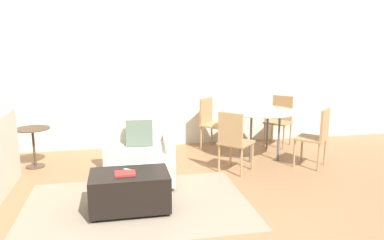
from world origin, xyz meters
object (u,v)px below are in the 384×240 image
(dining_chair_far_right, at_px, (280,117))
(side_table, at_px, (33,140))
(tv_remote_primary, at_px, (129,170))
(dining_table, at_px, (260,115))
(dining_chair_far_left, at_px, (211,120))
(book_stack, at_px, (125,173))
(dining_chair_near_left, at_px, (233,138))
(dining_chair_near_right, at_px, (317,134))
(armchair, at_px, (140,157))
(ottoman, at_px, (130,190))

(dining_chair_far_right, bearing_deg, side_table, -173.72)
(dining_chair_far_right, bearing_deg, tv_remote_primary, -142.22)
(dining_table, bearing_deg, dining_chair_far_left, 135.00)
(book_stack, bearing_deg, dining_chair_near_left, 32.50)
(book_stack, height_order, dining_chair_near_right, dining_chair_near_right)
(tv_remote_primary, xyz_separation_m, side_table, (-1.36, 1.71, -0.02))
(armchair, distance_m, dining_chair_far_left, 1.92)
(tv_remote_primary, bearing_deg, dining_chair_far_left, 55.35)
(side_table, xyz_separation_m, dining_table, (3.51, -0.19, 0.27))
(dining_chair_far_left, height_order, dining_chair_far_right, same)
(dining_chair_far_left, bearing_deg, dining_chair_near_left, -90.00)
(tv_remote_primary, xyz_separation_m, dining_chair_near_right, (2.80, 0.87, 0.07))
(book_stack, relative_size, dining_chair_near_left, 0.25)
(side_table, bearing_deg, armchair, -30.95)
(armchair, xyz_separation_m, book_stack, (-0.22, -0.91, 0.10))
(armchair, bearing_deg, dining_chair_near_left, 3.13)
(armchair, distance_m, side_table, 1.78)
(book_stack, xyz_separation_m, dining_table, (2.20, 1.64, 0.25))
(armchair, bearing_deg, dining_table, 20.05)
(tv_remote_primary, xyz_separation_m, dining_chair_far_right, (2.80, 2.17, 0.07))
(armchair, bearing_deg, dining_chair_far_left, 45.89)
(tv_remote_primary, distance_m, dining_table, 2.65)
(side_table, bearing_deg, tv_remote_primary, -51.62)
(armchair, height_order, dining_chair_far_left, dining_chair_far_left)
(book_stack, relative_size, dining_chair_near_right, 0.25)
(ottoman, distance_m, dining_chair_far_right, 3.61)
(ottoman, bearing_deg, tv_remote_primary, 88.25)
(tv_remote_primary, bearing_deg, ottoman, -91.75)
(book_stack, height_order, dining_chair_far_right, dining_chair_far_right)
(ottoman, relative_size, dining_chair_far_left, 0.96)
(dining_chair_far_right, bearing_deg, armchair, -152.44)
(tv_remote_primary, relative_size, dining_chair_far_right, 0.14)
(ottoman, height_order, dining_chair_near_right, dining_chair_near_right)
(side_table, height_order, dining_chair_far_right, dining_chair_far_right)
(armchair, relative_size, tv_remote_primary, 7.18)
(ottoman, height_order, dining_table, dining_table)
(ottoman, distance_m, dining_chair_far_left, 2.72)
(book_stack, relative_size, dining_chair_far_right, 0.25)
(ottoman, xyz_separation_m, dining_chair_far_right, (2.80, 2.26, 0.28))
(dining_chair_near_left, height_order, dining_chair_far_left, same)
(armchair, xyz_separation_m, ottoman, (-0.17, -0.88, -0.11))
(dining_chair_far_right, bearing_deg, dining_table, -135.00)
(tv_remote_primary, distance_m, dining_chair_near_left, 1.74)
(armchair, height_order, dining_chair_near_left, dining_chair_near_left)
(dining_chair_near_left, bearing_deg, dining_chair_far_right, 45.00)
(side_table, bearing_deg, dining_chair_near_left, -16.43)
(armchair, bearing_deg, side_table, 149.05)
(ottoman, distance_m, dining_chair_near_right, 2.97)
(tv_remote_primary, height_order, dining_chair_far_right, dining_chair_far_right)
(armchair, distance_m, dining_chair_far_right, 2.97)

